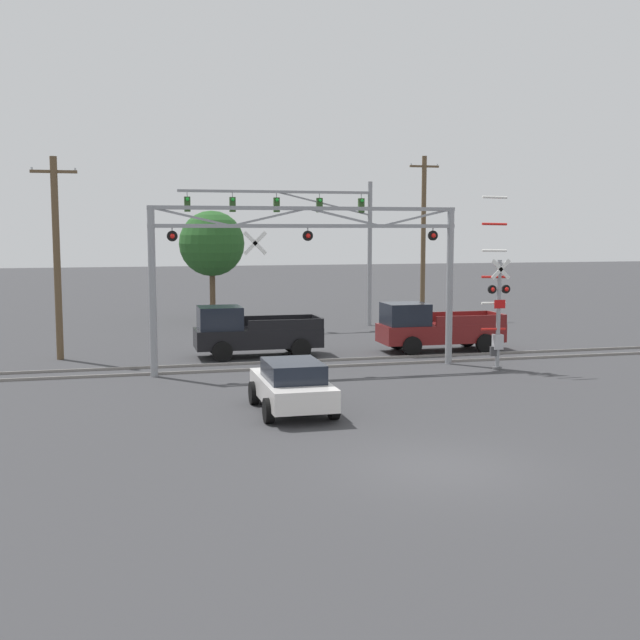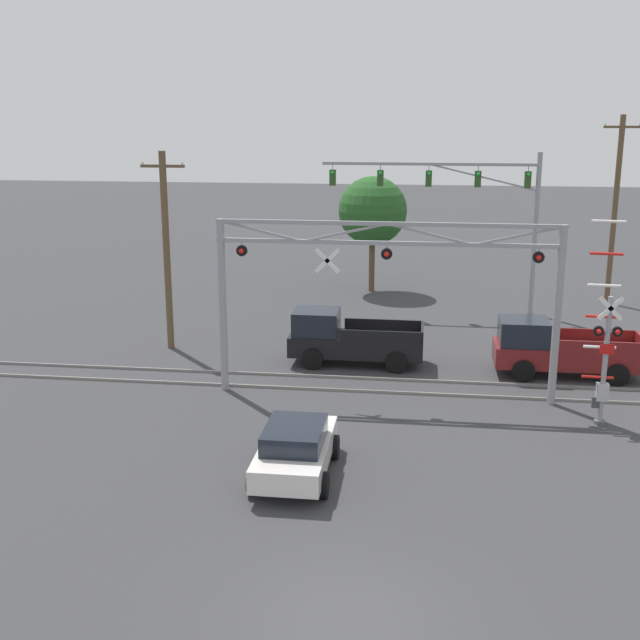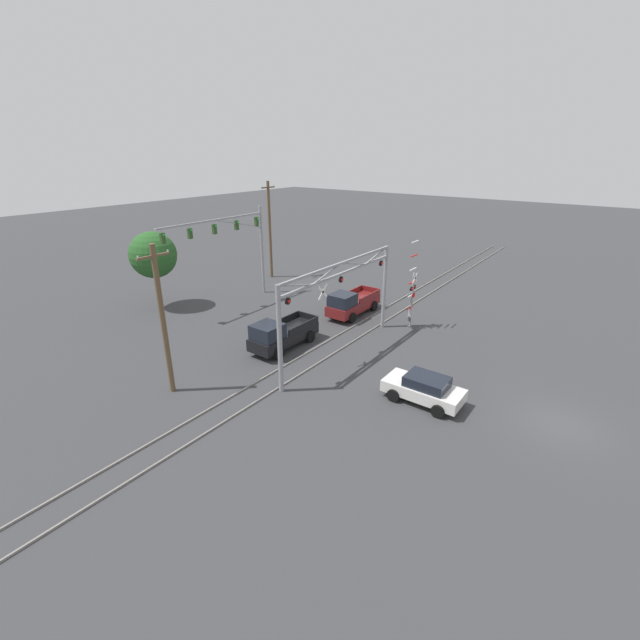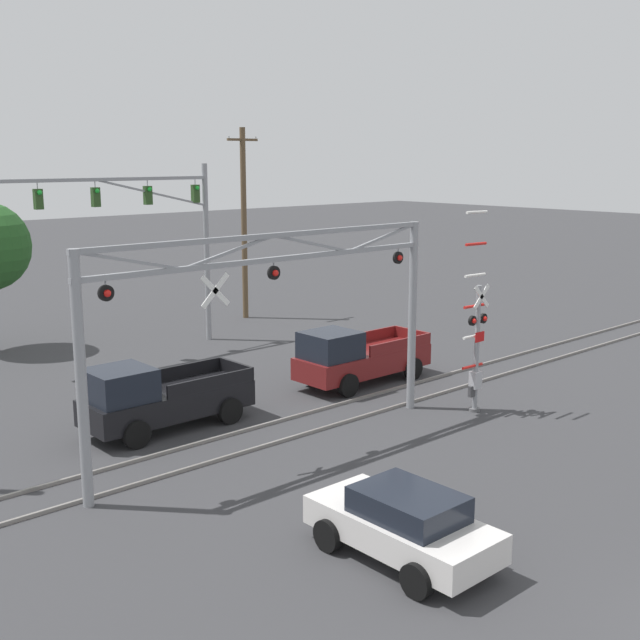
# 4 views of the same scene
# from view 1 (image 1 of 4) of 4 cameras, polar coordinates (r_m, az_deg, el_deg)

# --- Properties ---
(ground_plane) EXTENTS (200.00, 200.00, 0.00)m
(ground_plane) POSITION_cam_1_polar(r_m,az_deg,el_deg) (18.28, 8.50, -10.34)
(ground_plane) COLOR #38383A
(rail_track_near) EXTENTS (80.00, 0.08, 0.10)m
(rail_track_near) POSITION_cam_1_polar(r_m,az_deg,el_deg) (30.49, -0.98, -3.38)
(rail_track_near) COLOR gray
(rail_track_near) RESTS_ON ground_plane
(rail_track_far) EXTENTS (80.00, 0.08, 0.10)m
(rail_track_far) POSITION_cam_1_polar(r_m,az_deg,el_deg) (31.87, -1.56, -2.95)
(rail_track_far) COLOR gray
(rail_track_far) RESTS_ON ground_plane
(crossing_gantry) EXTENTS (11.62, 0.29, 6.10)m
(crossing_gantry) POSITION_cam_1_polar(r_m,az_deg,el_deg) (29.79, -0.90, 4.25)
(crossing_gantry) COLOR gray
(crossing_gantry) RESTS_ON ground_plane
(crossing_signal_mast) EXTENTS (1.20, 0.35, 6.49)m
(crossing_signal_mast) POSITION_cam_1_polar(r_m,az_deg,el_deg) (30.74, 12.50, 0.61)
(crossing_signal_mast) COLOR gray
(crossing_signal_mast) RESTS_ON ground_plane
(traffic_signal_span) EXTENTS (10.43, 0.39, 7.83)m
(traffic_signal_span) POSITION_cam_1_polar(r_m,az_deg,el_deg) (43.14, 0.02, 6.81)
(traffic_signal_span) COLOR gray
(traffic_signal_span) RESTS_ON ground_plane
(pickup_truck_lead) EXTENTS (5.20, 2.12, 2.13)m
(pickup_truck_lead) POSITION_cam_1_polar(r_m,az_deg,el_deg) (33.25, -5.03, -0.91)
(pickup_truck_lead) COLOR black
(pickup_truck_lead) RESTS_ON ground_plane
(pickup_truck_following) EXTENTS (5.36, 2.12, 2.13)m
(pickup_truck_following) POSITION_cam_1_polar(r_m,az_deg,el_deg) (34.98, 8.03, -0.58)
(pickup_truck_following) COLOR maroon
(pickup_truck_following) RESTS_ON ground_plane
(sedan_waiting) EXTENTS (2.08, 4.09, 1.50)m
(sedan_waiting) POSITION_cam_1_polar(r_m,az_deg,el_deg) (23.24, -1.98, -4.65)
(sedan_waiting) COLOR silver
(sedan_waiting) RESTS_ON ground_plane
(utility_pole_left) EXTENTS (1.80, 0.28, 8.14)m
(utility_pole_left) POSITION_cam_1_polar(r_m,az_deg,el_deg) (33.91, -18.21, 4.37)
(utility_pole_left) COLOR brown
(utility_pole_left) RESTS_ON ground_plane
(utility_pole_right) EXTENTS (1.80, 0.28, 9.54)m
(utility_pole_right) POSITION_cam_1_polar(r_m,az_deg,el_deg) (48.08, 7.36, 6.00)
(utility_pole_right) COLOR brown
(utility_pole_right) RESTS_ON ground_plane
(background_tree_beyond_span) EXTENTS (3.74, 3.74, 6.33)m
(background_tree_beyond_span) POSITION_cam_1_polar(r_m,az_deg,el_deg) (46.38, -7.70, 5.40)
(background_tree_beyond_span) COLOR brown
(background_tree_beyond_span) RESTS_ON ground_plane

